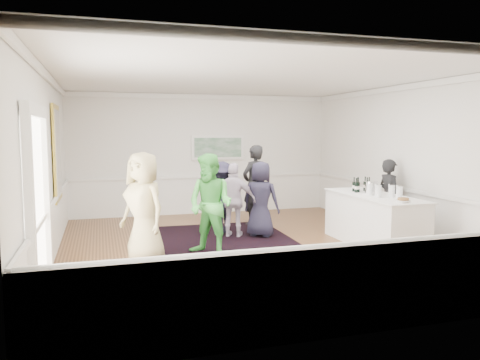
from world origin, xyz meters
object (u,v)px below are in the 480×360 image
object	(u,v)px
guest_dark_b	(254,185)
guest_tan	(143,209)
guest_green	(211,205)
serving_table	(374,220)
bartender	(389,198)
ice_bucket	(371,188)
nut_bowl	(403,200)
guest_dark_a	(221,198)
guest_navy	(261,199)
guest_lilac	(234,200)

from	to	relation	value
guest_dark_b	guest_tan	bearing A→B (deg)	17.75
guest_tan	guest_green	bearing A→B (deg)	66.30
serving_table	bartender	xyz separation A→B (m)	(0.78, 0.66, 0.32)
guest_green	ice_bucket	distance (m)	3.25
nut_bowl	guest_dark_a	bearing A→B (deg)	132.44
guest_navy	nut_bowl	bearing A→B (deg)	166.17
nut_bowl	guest_dark_b	bearing A→B (deg)	113.43
bartender	guest_green	world-z (taller)	guest_green
nut_bowl	guest_tan	bearing A→B (deg)	167.79
guest_dark_b	guest_navy	xyz separation A→B (m)	(-0.27, -1.24, -0.15)
guest_dark_b	guest_dark_a	bearing A→B (deg)	11.91
ice_bucket	nut_bowl	xyz separation A→B (m)	(-0.10, -1.16, -0.08)
bartender	guest_navy	size ratio (longest dim) A/B	1.03
bartender	guest_dark_b	size ratio (longest dim) A/B	0.86
serving_table	guest_navy	size ratio (longest dim) A/B	1.53
guest_dark_a	guest_navy	size ratio (longest dim) A/B	0.99
guest_tan	guest_dark_b	size ratio (longest dim) A/B	0.99
serving_table	guest_lilac	xyz separation A→B (m)	(-2.41, 1.47, 0.28)
guest_navy	nut_bowl	size ratio (longest dim) A/B	6.93
guest_tan	guest_dark_b	world-z (taller)	guest_dark_b
guest_dark_b	ice_bucket	xyz separation A→B (m)	(1.63, -2.39, 0.16)
guest_tan	guest_green	distance (m)	1.23
bartender	guest_navy	bearing A→B (deg)	71.40
guest_lilac	nut_bowl	size ratio (longest dim) A/B	6.78
guest_tan	guest_lilac	world-z (taller)	guest_tan
bartender	guest_tan	xyz separation A→B (m)	(-5.19, -0.70, 0.12)
serving_table	guest_green	distance (m)	3.24
bartender	nut_bowl	bearing A→B (deg)	148.14
guest_green	guest_dark_b	bearing A→B (deg)	101.62
guest_dark_b	ice_bucket	bearing A→B (deg)	99.31
serving_table	guest_dark_a	world-z (taller)	guest_dark_a
guest_dark_b	guest_lilac	bearing A→B (deg)	28.43
guest_dark_b	nut_bowl	size ratio (longest dim) A/B	8.24
bartender	guest_green	bearing A→B (deg)	91.90
bartender	guest_green	xyz separation A→B (m)	(-3.99, -0.45, 0.10)
serving_table	guest_tan	xyz separation A→B (m)	(-4.41, -0.04, 0.44)
guest_dark_a	guest_dark_b	distance (m)	1.27
guest_lilac	guest_tan	bearing A→B (deg)	63.57
bartender	guest_green	size ratio (longest dim) A/B	0.90
guest_lilac	ice_bucket	bearing A→B (deg)	178.70
guest_navy	guest_tan	bearing A→B (deg)	66.28
guest_navy	guest_green	bearing A→B (deg)	77.83
guest_dark_b	ice_bucket	distance (m)	2.90
guest_tan	guest_dark_a	bearing A→B (deg)	100.31
guest_dark_a	guest_dark_b	world-z (taller)	guest_dark_b
ice_bucket	nut_bowl	distance (m)	1.16
guest_green	guest_dark_a	size ratio (longest dim) A/B	1.16
bartender	guest_dark_a	size ratio (longest dim) A/B	1.04
guest_green	guest_lilac	size ratio (longest dim) A/B	1.17
guest_lilac	guest_dark_a	world-z (taller)	guest_dark_a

